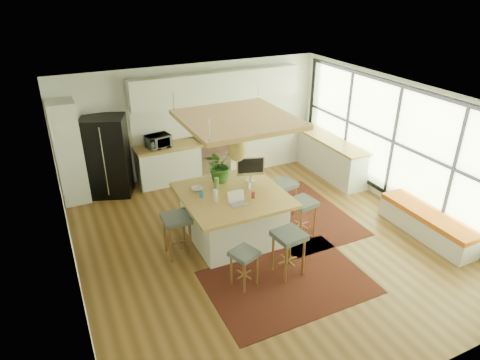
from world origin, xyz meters
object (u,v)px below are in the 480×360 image
stool_near_left (244,267)px  stool_right_front (301,220)px  island (233,215)px  stool_left_side (178,237)px  fridge (107,156)px  stool_near_right (288,255)px  laptop (239,198)px  microwave (158,140)px  stool_right_back (284,199)px  island_plant (220,168)px  monitor (251,169)px

stool_near_left → stool_right_front: 1.81m
island → stool_left_side: (-1.13, -0.10, -0.11)m
stool_left_side → island: bearing=5.2°
fridge → stool_near_right: (2.13, -4.20, -0.57)m
laptop → microwave: 3.27m
stool_near_left → stool_right_back: stool_right_back is taller
stool_right_front → microwave: size_ratio=1.42×
island_plant → laptop: bearing=-95.0°
stool_left_side → laptop: (1.05, -0.31, 0.70)m
stool_near_left → stool_right_front: bearing=27.1°
monitor → microwave: bearing=131.5°
stool_near_right → monitor: 1.92m
fridge → stool_near_left: bearing=-52.5°
stool_near_left → microwave: size_ratio=1.20×
monitor → fridge: bearing=149.9°
island → stool_near_left: island is taller
island → laptop: (-0.07, -0.41, 0.58)m
fridge → laptop: bearing=-42.6°
stool_near_left → stool_near_right: size_ratio=0.82×
laptop → monitor: monitor is taller
island → stool_left_side: island is taller
fridge → island_plant: size_ratio=2.67×
island → fridge: bearing=122.2°
monitor → stool_right_front: bearing=-35.4°
stool_near_right → laptop: size_ratio=2.38×
stool_left_side → monitor: 1.90m
stool_near_left → laptop: bearing=69.6°
fridge → stool_right_front: fridge is taller
stool_near_left → stool_right_front: size_ratio=0.85×
stool_right_front → island_plant: bearing=136.0°
stool_near_left → laptop: 1.23m
stool_right_back → island_plant: 1.56m
stool_near_right → stool_right_back: bearing=61.4°
microwave → monitor: bearing=-76.6°
stool_right_back → microwave: size_ratio=1.36×
stool_right_back → fridge: bearing=140.9°
fridge → stool_near_left: fridge is taller
stool_left_side → island_plant: bearing=31.3°
stool_right_back → island_plant: size_ratio=1.08×
stool_near_right → laptop: bearing=113.9°
fridge → stool_right_back: bearing=-19.4°
stool_near_left → island_plant: island_plant is taller
stool_near_right → stool_left_side: bearing=139.1°
microwave → stool_left_side: bearing=-111.2°
stool_left_side → monitor: monitor is taller
stool_near_left → laptop: (0.35, 0.95, 0.70)m
monitor → laptop: bearing=-112.2°
fridge → island: (1.77, -2.81, -0.46)m
fridge → stool_right_front: 4.50m
stool_near_right → stool_right_front: stool_near_right is taller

